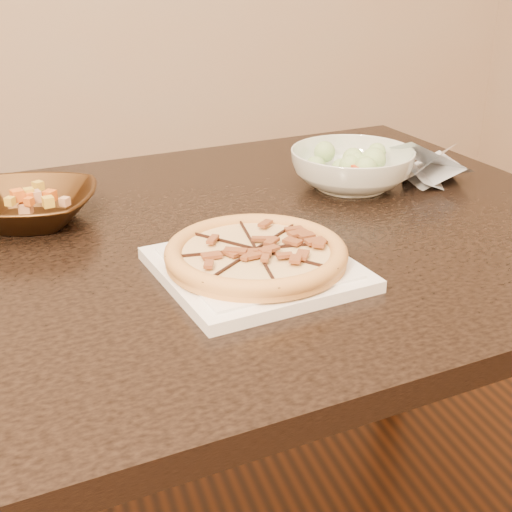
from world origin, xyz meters
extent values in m
cube|color=black|center=(0.10, 0.19, 0.73)|extent=(1.65, 1.18, 0.04)
cylinder|color=black|center=(0.79, 0.61, 0.35)|extent=(0.07, 0.07, 0.71)
cube|color=white|center=(0.20, 0.03, 0.76)|extent=(0.31, 0.31, 0.02)
cube|color=white|center=(0.20, 0.03, 0.77)|extent=(0.26, 0.26, 0.00)
cylinder|color=#DF9455|center=(0.20, 0.03, 0.78)|extent=(0.26, 0.26, 0.01)
torus|color=#DF9455|center=(0.20, 0.03, 0.79)|extent=(0.27, 0.27, 0.03)
cylinder|color=#FFE5AC|center=(0.20, 0.03, 0.79)|extent=(0.21, 0.21, 0.01)
cube|color=black|center=(0.20, 0.03, 0.79)|extent=(0.03, 0.26, 0.01)
cube|color=black|center=(0.20, 0.03, 0.79)|extent=(0.17, 0.20, 0.01)
cube|color=black|center=(0.20, 0.03, 0.79)|extent=(0.26, 0.03, 0.01)
cube|color=black|center=(0.20, 0.03, 0.79)|extent=(0.20, 0.17, 0.01)
cube|color=brown|center=(0.22, 0.03, 0.79)|extent=(0.03, 0.02, 0.00)
cube|color=brown|center=(0.24, 0.04, 0.79)|extent=(0.03, 0.02, 0.00)
cube|color=brown|center=(0.26, 0.06, 0.79)|extent=(0.03, 0.02, 0.00)
cube|color=brown|center=(0.22, 0.05, 0.79)|extent=(0.03, 0.03, 0.00)
cube|color=brown|center=(0.23, 0.07, 0.79)|extent=(0.03, 0.03, 0.00)
cube|color=brown|center=(0.23, 0.10, 0.79)|extent=(0.02, 0.03, 0.00)
cube|color=brown|center=(0.21, 0.06, 0.79)|extent=(0.02, 0.03, 0.00)
cube|color=brown|center=(0.19, 0.09, 0.79)|extent=(0.02, 0.03, 0.00)
cube|color=brown|center=(0.17, 0.11, 0.79)|extent=(0.02, 0.03, 0.00)
cube|color=brown|center=(0.18, 0.06, 0.79)|extent=(0.03, 0.03, 0.00)
cube|color=brown|center=(0.15, 0.07, 0.79)|extent=(0.03, 0.03, 0.00)
cube|color=brown|center=(0.18, 0.04, 0.79)|extent=(0.03, 0.02, 0.00)
cube|color=brown|center=(0.15, 0.04, 0.79)|extent=(0.03, 0.02, 0.00)
cube|color=brown|center=(0.13, 0.02, 0.79)|extent=(0.03, 0.02, 0.00)
cube|color=brown|center=(0.17, 0.02, 0.79)|extent=(0.03, 0.02, 0.00)
cube|color=brown|center=(0.16, 0.00, 0.79)|extent=(0.03, 0.03, 0.00)
cube|color=brown|center=(0.16, -0.03, 0.79)|extent=(0.03, 0.03, 0.00)
cube|color=brown|center=(0.19, 0.00, 0.79)|extent=(0.02, 0.03, 0.00)
cube|color=brown|center=(0.20, -0.03, 0.79)|extent=(0.02, 0.03, 0.00)
cube|color=brown|center=(0.21, 0.01, 0.79)|extent=(0.02, 0.03, 0.00)
cube|color=brown|center=(0.22, -0.01, 0.79)|extent=(0.02, 0.03, 0.00)
cube|color=brown|center=(0.25, -0.02, 0.79)|extent=(0.03, 0.03, 0.00)
cube|color=brown|center=(0.23, 0.02, 0.79)|extent=(0.03, 0.03, 0.00)
cube|color=brown|center=(0.25, 0.01, 0.79)|extent=(0.03, 0.02, 0.00)
imported|color=#3E2612|center=(-0.10, 0.35, 0.78)|extent=(0.29, 0.29, 0.06)
cube|color=tan|center=(-0.10, 0.35, 0.82)|extent=(0.03, 0.03, 0.03)
cube|color=orange|center=(-0.09, 0.36, 0.82)|extent=(0.03, 0.03, 0.03)
cube|color=gold|center=(-0.08, 0.37, 0.82)|extent=(0.03, 0.03, 0.03)
cube|color=tan|center=(-0.08, 0.39, 0.82)|extent=(0.03, 0.03, 0.03)
cube|color=orange|center=(-0.10, 0.36, 0.82)|extent=(0.03, 0.03, 0.03)
cube|color=gold|center=(-0.11, 0.38, 0.82)|extent=(0.03, 0.03, 0.03)
cube|color=tan|center=(-0.13, 0.38, 0.82)|extent=(0.03, 0.03, 0.03)
cube|color=orange|center=(-0.10, 0.35, 0.82)|extent=(0.03, 0.03, 0.03)
cube|color=gold|center=(-0.12, 0.36, 0.82)|extent=(0.03, 0.03, 0.03)
cube|color=tan|center=(-0.14, 0.35, 0.82)|extent=(0.03, 0.03, 0.03)
cube|color=gold|center=(-0.11, 0.34, 0.82)|extent=(0.03, 0.03, 0.03)
cube|color=tan|center=(-0.11, 0.33, 0.82)|extent=(0.03, 0.03, 0.03)
cube|color=orange|center=(-0.10, 0.31, 0.82)|extent=(0.03, 0.03, 0.03)
cube|color=gold|center=(-0.10, 0.35, 0.82)|extent=(0.03, 0.03, 0.03)
cube|color=tan|center=(-0.09, 0.34, 0.82)|extent=(0.03, 0.03, 0.03)
cube|color=orange|center=(-0.07, 0.34, 0.82)|extent=(0.03, 0.03, 0.03)
imported|color=white|center=(0.50, 0.35, 0.79)|extent=(0.31, 0.31, 0.08)
sphere|color=#A3C18A|center=(0.50, 0.35, 0.84)|extent=(0.04, 0.04, 0.04)
sphere|color=#A3C18A|center=(0.52, 0.36, 0.84)|extent=(0.04, 0.04, 0.04)
sphere|color=#A3C18A|center=(0.53, 0.39, 0.84)|extent=(0.04, 0.04, 0.04)
sphere|color=#A3C18A|center=(0.51, 0.36, 0.84)|extent=(0.04, 0.04, 0.04)
sphere|color=#A3C18A|center=(0.49, 0.38, 0.84)|extent=(0.04, 0.04, 0.04)
sphere|color=#A3C18A|center=(0.50, 0.35, 0.84)|extent=(0.04, 0.04, 0.04)
sphere|color=#A3C18A|center=(0.48, 0.36, 0.84)|extent=(0.04, 0.04, 0.04)
sphere|color=#A3C18A|center=(0.46, 0.34, 0.84)|extent=(0.04, 0.04, 0.04)
sphere|color=#A3C18A|center=(0.49, 0.34, 0.84)|extent=(0.04, 0.04, 0.04)
sphere|color=#A3C18A|center=(0.49, 0.31, 0.84)|extent=(0.04, 0.04, 0.04)
sphere|color=#A3C18A|center=(0.51, 0.34, 0.84)|extent=(0.04, 0.04, 0.04)
sphere|color=#A3C18A|center=(0.52, 0.33, 0.84)|extent=(0.04, 0.04, 0.04)
sphere|color=#A3C18A|center=(0.55, 0.33, 0.84)|extent=(0.04, 0.04, 0.04)
cube|color=#EB3A10|center=(0.53, 0.37, 0.83)|extent=(0.02, 0.02, 0.01)
cube|color=#EB3A10|center=(0.47, 0.36, 0.83)|extent=(0.02, 0.02, 0.01)
cube|color=#EB3A10|center=(0.51, 0.31, 0.83)|extent=(0.02, 0.02, 0.01)
camera|label=1|loc=(-0.09, -0.86, 1.20)|focal=50.00mm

